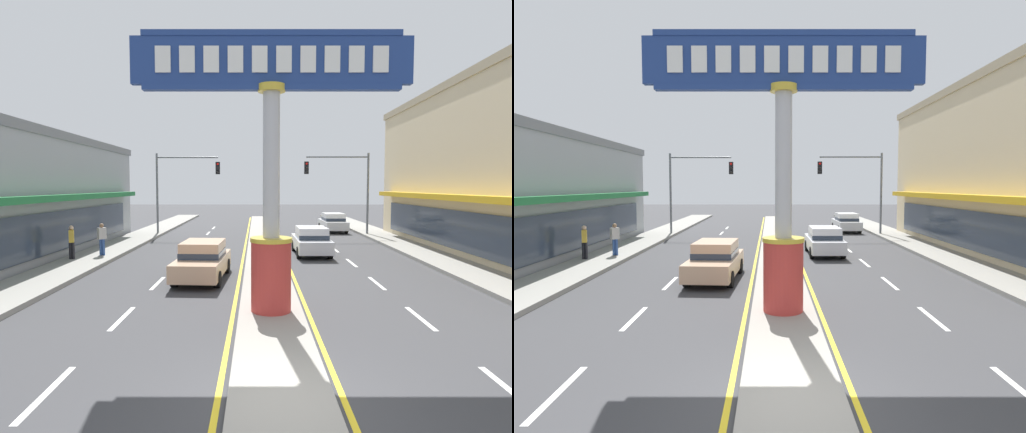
% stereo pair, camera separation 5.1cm
% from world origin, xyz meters
% --- Properties ---
extents(ground_plane, '(160.00, 160.00, 0.00)m').
position_xyz_m(ground_plane, '(0.00, 0.00, 0.00)').
color(ground_plane, '#3A3A3D').
extents(median_strip, '(1.86, 52.00, 0.14)m').
position_xyz_m(median_strip, '(0.00, 18.00, 0.07)').
color(median_strip, gray).
rests_on(median_strip, ground).
extents(sidewalk_left, '(2.54, 60.00, 0.18)m').
position_xyz_m(sidewalk_left, '(-8.80, 16.00, 0.09)').
color(sidewalk_left, gray).
rests_on(sidewalk_left, ground).
extents(sidewalk_right, '(2.54, 60.00, 0.18)m').
position_xyz_m(sidewalk_right, '(8.80, 16.00, 0.09)').
color(sidewalk_right, gray).
rests_on(sidewalk_right, ground).
extents(lane_markings, '(8.60, 52.00, 0.01)m').
position_xyz_m(lane_markings, '(0.00, 16.65, 0.00)').
color(lane_markings, silver).
rests_on(lane_markings, ground).
extents(district_sign, '(7.83, 1.21, 7.89)m').
position_xyz_m(district_sign, '(-0.00, 5.07, 4.44)').
color(district_sign, '#B7332D').
rests_on(district_sign, median_strip).
extents(traffic_light_left_side, '(4.86, 0.46, 6.20)m').
position_xyz_m(traffic_light_left_side, '(-6.16, 25.42, 4.25)').
color(traffic_light_left_side, slate).
rests_on(traffic_light_left_side, ground).
extents(traffic_light_right_side, '(4.86, 0.46, 6.20)m').
position_xyz_m(traffic_light_right_side, '(6.16, 24.96, 4.25)').
color(traffic_light_right_side, slate).
rests_on(traffic_light_right_side, ground).
extents(sedan_near_right_lane, '(2.03, 4.40, 1.53)m').
position_xyz_m(sedan_near_right_lane, '(-2.57, 9.92, 0.79)').
color(sedan_near_right_lane, tan).
rests_on(sedan_near_right_lane, ground).
extents(sedan_far_right_lane, '(1.90, 4.33, 1.53)m').
position_xyz_m(sedan_far_right_lane, '(5.88, 27.94, 0.79)').
color(sedan_far_right_lane, white).
rests_on(sedan_far_right_lane, ground).
extents(sedan_near_left_lane, '(1.87, 4.32, 1.53)m').
position_xyz_m(sedan_near_left_lane, '(2.58, 16.11, 0.79)').
color(sedan_near_left_lane, silver).
rests_on(sedan_near_left_lane, ground).
extents(pedestrian_near_kerb, '(0.44, 0.44, 1.64)m').
position_xyz_m(pedestrian_near_kerb, '(-8.37, 14.84, 1.11)').
color(pedestrian_near_kerb, '#2D4C8C').
rests_on(pedestrian_near_kerb, sidewalk_left).
extents(pedestrian_far_side, '(0.34, 0.45, 1.64)m').
position_xyz_m(pedestrian_far_side, '(-9.44, 13.66, 1.11)').
color(pedestrian_far_side, black).
rests_on(pedestrian_far_side, sidewalk_left).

